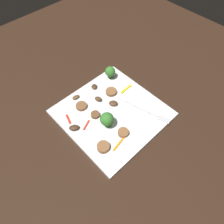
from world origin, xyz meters
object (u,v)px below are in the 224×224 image
Objects in this scene: fork at (147,111)px; sausage_slice_2 at (81,106)px; broccoli_floret_1 at (107,119)px; mushroom_3 at (76,97)px; pepper_strip_1 at (119,144)px; broccoli_floret_0 at (110,72)px; sausage_slice_4 at (95,115)px; mushroom_2 at (99,98)px; mushroom_4 at (94,87)px; sausage_slice_3 at (111,92)px; pepper_strip_3 at (86,125)px; pepper_strip_2 at (126,89)px; sausage_slice_1 at (123,133)px; mushroom_0 at (74,128)px; mushroom_1 at (113,103)px; sausage_slice_0 at (103,147)px; plate at (112,113)px; pepper_strip_0 at (68,119)px.

sausage_slice_2 is at bearing -154.10° from fork.
broccoli_floret_1 reaches higher than mushroom_3.
sausage_slice_2 reaches higher than pepper_strip_1.
sausage_slice_4 is (0.09, -0.15, -0.02)m from broccoli_floret_0.
mushroom_2 is 0.06m from mushroom_4.
pepper_strip_3 is at bearing -73.65° from sausage_slice_3.
sausage_slice_1 is at bearing -48.54° from pepper_strip_2.
mushroom_1 is (0.01, 0.15, -0.00)m from mushroom_0.
broccoli_floret_0 reaches higher than mushroom_3.
sausage_slice_0 is at bearing -94.40° from sausage_slice_1.
mushroom_1 is 0.10m from mushroom_4.
fork is 0.20m from mushroom_4.
mushroom_0 reaches higher than plate.
sausage_slice_2 is 1.37× the size of mushroom_3.
pepper_strip_3 is (-0.04, -0.05, -0.03)m from broccoli_floret_1.
fork is 4.93× the size of sausage_slice_3.
pepper_strip_1 is (0.13, 0.06, -0.00)m from mushroom_0.
sausage_slice_3 is 0.06m from mushroom_4.
broccoli_floret_0 is at bearing -179.40° from pepper_strip_2.
sausage_slice_0 reaches higher than mushroom_1.
sausage_slice_0 is 0.16m from mushroom_1.
broccoli_floret_0 is 1.32× the size of pepper_strip_0.
sausage_slice_0 reaches higher than mushroom_0.
sausage_slice_4 is at bearing -39.24° from mushroom_4.
mushroom_4 reaches higher than pepper_strip_0.
sausage_slice_0 reaches higher than pepper_strip_3.
broccoli_floret_1 is 1.47× the size of pepper_strip_3.
mushroom_0 reaches higher than mushroom_3.
sausage_slice_4 is at bearing -143.53° from fork.
pepper_strip_3 is at bearing -21.85° from mushroom_3.
pepper_strip_2 is at bearing 118.18° from sausage_slice_0.
plate is 0.05m from sausage_slice_4.
mushroom_3 reaches higher than plate.
sausage_slice_4 is (-0.02, -0.05, 0.01)m from plate.
sausage_slice_1 is at bearing -12.90° from mushroom_2.
sausage_slice_4 reaches higher than sausage_slice_2.
pepper_strip_2 is (-0.13, 0.16, 0.00)m from pepper_strip_1.
sausage_slice_3 is at bearing 98.56° from mushroom_0.
fork is at bearing -10.04° from pepper_strip_2.
mushroom_4 is at bearing 119.14° from mushroom_0.
mushroom_2 is (-0.05, -0.02, 0.00)m from mushroom_1.
sausage_slice_3 is 1.19× the size of mushroom_0.
broccoli_floret_1 is at bearing 46.81° from pepper_strip_3.
mushroom_0 reaches higher than pepper_strip_2.
broccoli_floret_1 is 1.91× the size of mushroom_1.
mushroom_2 is at bearing -107.05° from pepper_strip_2.
broccoli_floret_0 reaches higher than fork.
sausage_slice_2 is (-0.11, -0.01, -0.03)m from broccoli_floret_1.
sausage_slice_4 and mushroom_0 have the same top height.
mushroom_1 is (-0.02, 0.02, 0.01)m from plate.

